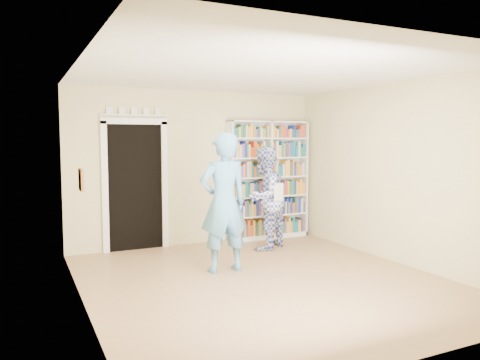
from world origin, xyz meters
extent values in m
plane|color=#9A724A|center=(0.00, 0.00, 0.00)|extent=(5.00, 5.00, 0.00)
plane|color=white|center=(0.00, 0.00, 2.70)|extent=(5.00, 5.00, 0.00)
plane|color=beige|center=(0.00, 2.50, 1.35)|extent=(4.50, 0.00, 4.50)
plane|color=beige|center=(-2.25, 0.00, 1.35)|extent=(0.00, 5.00, 5.00)
plane|color=beige|center=(2.25, 0.00, 1.35)|extent=(0.00, 5.00, 5.00)
cube|color=white|center=(1.35, 2.34, 1.09)|extent=(1.59, 0.30, 2.19)
cube|color=white|center=(1.35, 2.34, 1.09)|extent=(0.02, 0.30, 2.19)
cube|color=black|center=(-1.10, 2.48, 1.05)|extent=(0.90, 0.03, 2.10)
cube|color=white|center=(-1.60, 2.47, 1.05)|extent=(0.10, 0.06, 2.20)
cube|color=white|center=(-0.60, 2.47, 1.05)|extent=(0.10, 0.06, 2.20)
cube|color=white|center=(-1.10, 2.47, 2.15)|extent=(1.10, 0.06, 0.10)
cube|color=white|center=(-1.10, 2.46, 2.25)|extent=(1.10, 0.08, 0.02)
cube|color=maroon|center=(-2.23, 0.20, 1.40)|extent=(0.03, 0.25, 0.25)
imported|color=#5897C4|center=(-0.29, 0.65, 0.97)|extent=(0.71, 0.47, 1.94)
imported|color=#33419D|center=(0.87, 1.60, 0.87)|extent=(1.07, 1.01, 1.74)
cube|color=white|center=(0.99, 1.33, 0.99)|extent=(0.20, 0.06, 0.29)
camera|label=1|loc=(-2.88, -5.27, 1.85)|focal=35.00mm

